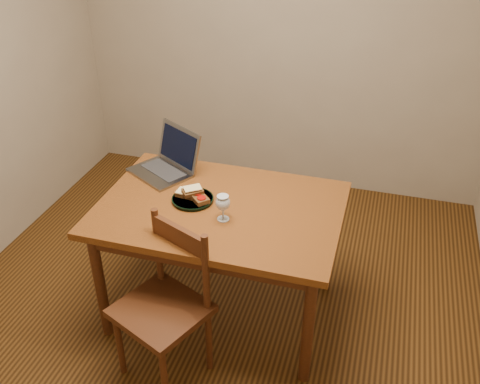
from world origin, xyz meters
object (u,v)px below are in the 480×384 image
(laptop, at_px, (169,160))
(table, at_px, (220,219))
(milk_glass, at_px, (223,208))
(chair, at_px, (164,300))
(plate, at_px, (193,199))

(laptop, bearing_deg, table, -4.65)
(laptop, bearing_deg, milk_glass, -10.36)
(chair, bearing_deg, laptop, 133.20)
(chair, relative_size, milk_glass, 3.70)
(milk_glass, bearing_deg, plate, 150.34)
(chair, xyz_separation_m, milk_glass, (0.19, 0.38, 0.33))
(plate, distance_m, milk_glass, 0.25)
(chair, bearing_deg, milk_glass, 87.50)
(table, xyz_separation_m, plate, (-0.16, 0.01, 0.10))
(laptop, bearing_deg, chair, -39.99)
(milk_glass, xyz_separation_m, laptop, (-0.47, 0.40, -0.01))
(chair, relative_size, laptop, 1.17)
(table, xyz_separation_m, laptop, (-0.41, 0.29, 0.15))
(milk_glass, distance_m, laptop, 0.62)
(milk_glass, relative_size, laptop, 0.32)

